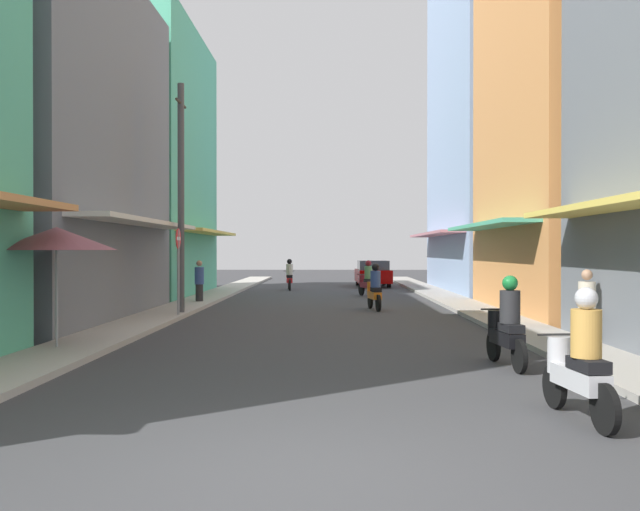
# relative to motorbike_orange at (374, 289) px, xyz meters

# --- Properties ---
(ground_plane) EXTENTS (94.17, 94.17, 0.00)m
(ground_plane) POSITION_rel_motorbike_orange_xyz_m (-1.63, 0.65, -0.70)
(ground_plane) COLOR #38383A
(sidewalk_left) EXTENTS (1.52, 50.81, 0.12)m
(sidewalk_left) POSITION_rel_motorbike_orange_xyz_m (-6.53, 0.65, -0.64)
(sidewalk_left) COLOR #ADA89E
(sidewalk_left) RESTS_ON ground
(sidewalk_right) EXTENTS (1.52, 50.81, 0.12)m
(sidewalk_right) POSITION_rel_motorbike_orange_xyz_m (3.28, 0.65, -0.64)
(sidewalk_right) COLOR #9E9991
(sidewalk_right) RESTS_ON ground
(building_left_mid) EXTENTS (7.05, 10.23, 10.06)m
(building_left_mid) POSITION_rel_motorbike_orange_xyz_m (-10.29, -3.51, 4.32)
(building_left_mid) COLOR slate
(building_left_mid) RESTS_ON ground
(building_left_far) EXTENTS (7.05, 9.77, 11.61)m
(building_left_far) POSITION_rel_motorbike_orange_xyz_m (-10.29, 6.81, 5.09)
(building_left_far) COLOR #4CB28C
(building_left_far) RESTS_ON ground
(building_right_mid) EXTENTS (7.05, 9.07, 15.47)m
(building_right_mid) POSITION_rel_motorbike_orange_xyz_m (7.04, -0.98, 7.03)
(building_right_mid) COLOR #D88C4C
(building_right_mid) RESTS_ON ground
(building_right_far) EXTENTS (7.05, 11.79, 16.83)m
(building_right_far) POSITION_rel_motorbike_orange_xyz_m (7.04, 10.12, 7.70)
(building_right_far) COLOR #8CA5CC
(building_right_far) RESTS_ON ground
(motorbike_orange) EXTENTS (0.57, 1.80, 1.58)m
(motorbike_orange) POSITION_rel_motorbike_orange_xyz_m (0.00, 0.00, 0.00)
(motorbike_orange) COLOR black
(motorbike_orange) RESTS_ON ground
(motorbike_black) EXTENTS (0.55, 1.81, 1.58)m
(motorbike_black) POSITION_rel_motorbike_orange_xyz_m (1.54, -11.06, 0.00)
(motorbike_black) COLOR black
(motorbike_black) RESTS_ON ground
(motorbike_maroon) EXTENTS (0.76, 1.74, 1.58)m
(motorbike_maroon) POSITION_rel_motorbike_orange_xyz_m (0.11, 6.80, 0.00)
(motorbike_maroon) COLOR black
(motorbike_maroon) RESTS_ON ground
(motorbike_silver) EXTENTS (0.55, 1.81, 1.58)m
(motorbike_silver) POSITION_rel_motorbike_orange_xyz_m (1.44, -14.72, 0.00)
(motorbike_silver) COLOR black
(motorbike_silver) RESTS_ON ground
(motorbike_red) EXTENTS (0.55, 1.81, 1.58)m
(motorbike_red) POSITION_rel_motorbike_orange_xyz_m (-3.57, 11.48, 0.00)
(motorbike_red) COLOR black
(motorbike_red) RESTS_ON ground
(parked_car) EXTENTS (1.88, 4.15, 1.45)m
(parked_car) POSITION_rel_motorbike_orange_xyz_m (0.86, 14.77, 0.04)
(parked_car) COLOR #8C0000
(parked_car) RESTS_ON ground
(pedestrian_foreground) EXTENTS (0.34, 0.34, 1.63)m
(pedestrian_foreground) POSITION_rel_motorbike_orange_xyz_m (-6.35, 2.31, 0.11)
(pedestrian_foreground) COLOR #262628
(pedestrian_foreground) RESTS_ON ground
(pedestrian_crossing) EXTENTS (0.34, 0.34, 1.62)m
(pedestrian_crossing) POSITION_rel_motorbike_orange_xyz_m (3.74, -8.88, 0.10)
(pedestrian_crossing) COLOR #262628
(pedestrian_crossing) RESTS_ON ground
(vendor_umbrella) EXTENTS (2.31, 2.31, 2.46)m
(vendor_umbrella) POSITION_rel_motorbike_orange_xyz_m (-6.81, -9.58, 1.53)
(vendor_umbrella) COLOR #99999E
(vendor_umbrella) RESTS_ON ground
(utility_pole) EXTENTS (0.20, 1.20, 7.08)m
(utility_pole) POSITION_rel_motorbike_orange_xyz_m (-6.03, -2.17, 2.91)
(utility_pole) COLOR #4C4C4F
(utility_pole) RESTS_ON ground
(street_sign_no_entry) EXTENTS (0.07, 0.60, 2.65)m
(street_sign_no_entry) POSITION_rel_motorbike_orange_xyz_m (-5.93, -2.99, 1.01)
(street_sign_no_entry) COLOR gray
(street_sign_no_entry) RESTS_ON ground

